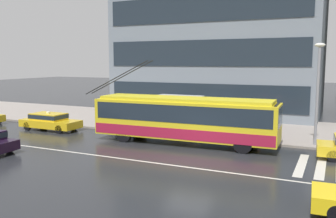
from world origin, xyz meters
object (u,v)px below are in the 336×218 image
at_px(trolleybus, 184,118).
at_px(street_lamp, 318,85).
at_px(bus_shelter, 179,103).
at_px(pedestrian_approaching_curb, 232,112).
at_px(taxi_queued_behind_bus, 50,121).
at_px(pedestrian_at_shelter, 258,111).

relative_size(trolleybus, street_lamp, 2.13).
height_order(bus_shelter, pedestrian_approaching_curb, bus_shelter).
bearing_deg(pedestrian_approaching_curb, taxi_queued_behind_bus, -165.02).
relative_size(pedestrian_at_shelter, street_lamp, 0.33).
distance_m(bus_shelter, street_lamp, 9.92).
height_order(taxi_queued_behind_bus, street_lamp, street_lamp).
height_order(trolleybus, taxi_queued_behind_bus, trolleybus).
height_order(pedestrian_approaching_curb, street_lamp, street_lamp).
bearing_deg(taxi_queued_behind_bus, bus_shelter, 24.89).
xyz_separation_m(taxi_queued_behind_bus, pedestrian_at_shelter, (14.63, 4.61, 1.02)).
xyz_separation_m(taxi_queued_behind_bus, street_lamp, (18.49, 2.47, 3.07)).
distance_m(taxi_queued_behind_bus, pedestrian_at_shelter, 15.37).
bearing_deg(trolleybus, pedestrian_at_shelter, 50.75).
relative_size(trolleybus, pedestrian_at_shelter, 6.54).
height_order(taxi_queued_behind_bus, bus_shelter, bus_shelter).
bearing_deg(street_lamp, trolleybus, -162.57).
bearing_deg(bus_shelter, pedestrian_at_shelter, 4.97).
bearing_deg(street_lamp, bus_shelter, 170.33).
bearing_deg(pedestrian_at_shelter, pedestrian_approaching_curb, -144.01).
bearing_deg(pedestrian_approaching_curb, trolleybus, -122.42).
height_order(trolleybus, pedestrian_approaching_curb, trolleybus).
distance_m(taxi_queued_behind_bus, bus_shelter, 9.86).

